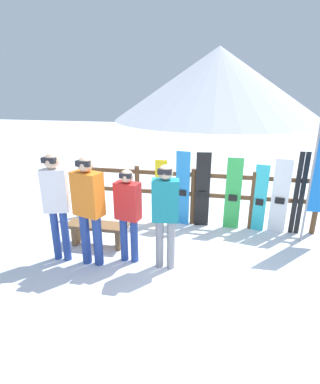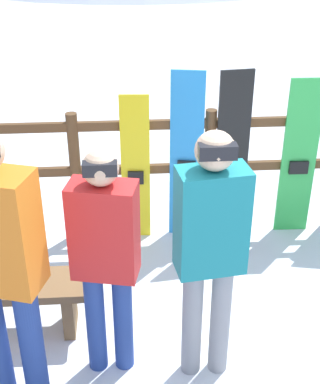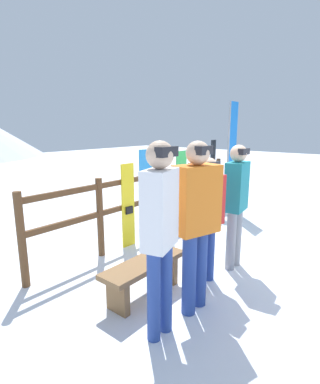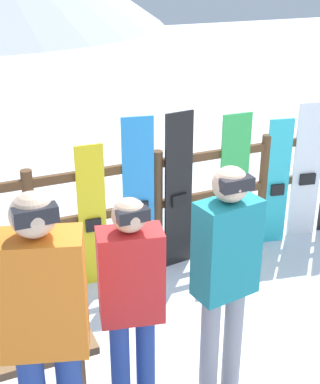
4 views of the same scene
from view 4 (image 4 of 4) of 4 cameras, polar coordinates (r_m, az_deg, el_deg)
ground_plane at (r=4.22m, az=9.67°, el=-18.97°), size 40.00×40.00×0.00m
fence at (r=5.10m, az=-0.26°, el=-0.88°), size 4.90×0.10×1.21m
bench at (r=3.92m, az=-15.38°, el=-17.50°), size 1.12×0.36×0.42m
person_red at (r=3.36m, az=-3.07°, el=-11.00°), size 0.43×0.30×1.59m
person_teal at (r=3.48m, az=7.04°, el=-8.20°), size 0.43×0.28×1.71m
person_orange at (r=3.01m, az=-12.22°, el=-13.32°), size 0.52×0.38×1.81m
snowboard_yellow at (r=4.86m, az=-7.23°, el=-2.71°), size 0.26×0.07×1.38m
snowboard_blue at (r=4.95m, az=-2.29°, el=-0.78°), size 0.29×0.09×1.57m
snowboard_black_stripe at (r=5.10m, az=1.98°, el=-0.03°), size 0.30×0.08×1.57m
snowboard_green at (r=5.39m, az=7.86°, el=0.62°), size 0.31×0.06×1.49m
snowboard_cyan at (r=5.68m, az=12.34°, el=0.92°), size 0.26×0.09×1.37m
snowboard_white at (r=5.87m, az=15.38°, el=2.05°), size 0.32×0.10×1.50m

